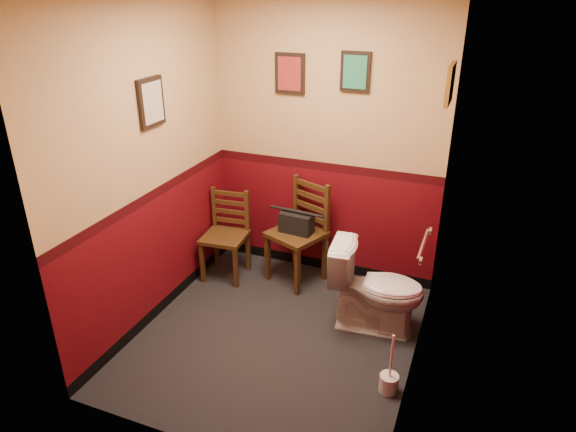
# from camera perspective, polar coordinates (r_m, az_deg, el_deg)

# --- Properties ---
(floor) EXTENTS (2.20, 2.40, 0.00)m
(floor) POSITION_cam_1_polar(r_m,az_deg,el_deg) (4.41, -1.23, -13.19)
(floor) COLOR black
(floor) RESTS_ON ground
(wall_back) EXTENTS (2.20, 0.00, 2.70)m
(wall_back) POSITION_cam_1_polar(r_m,az_deg,el_deg) (4.81, 4.22, 8.21)
(wall_back) COLOR #52080F
(wall_back) RESTS_ON ground
(wall_front) EXTENTS (2.20, 0.00, 2.70)m
(wall_front) POSITION_cam_1_polar(r_m,az_deg,el_deg) (2.78, -11.13, -5.04)
(wall_front) COLOR #52080F
(wall_front) RESTS_ON ground
(wall_left) EXTENTS (0.00, 2.40, 2.70)m
(wall_left) POSITION_cam_1_polar(r_m,az_deg,el_deg) (4.26, -15.22, 5.25)
(wall_left) COLOR #52080F
(wall_left) RESTS_ON ground
(wall_right) EXTENTS (0.00, 2.40, 2.70)m
(wall_right) POSITION_cam_1_polar(r_m,az_deg,el_deg) (3.49, 15.48, 0.86)
(wall_right) COLOR #52080F
(wall_right) RESTS_ON ground
(grab_bar) EXTENTS (0.05, 0.56, 0.06)m
(grab_bar) POSITION_cam_1_polar(r_m,az_deg,el_deg) (3.88, 14.85, -3.09)
(grab_bar) COLOR silver
(grab_bar) RESTS_ON wall_right
(framed_print_back_a) EXTENTS (0.28, 0.04, 0.36)m
(framed_print_back_a) POSITION_cam_1_polar(r_m,az_deg,el_deg) (4.77, 0.21, 15.54)
(framed_print_back_a) COLOR black
(framed_print_back_a) RESTS_ON wall_back
(framed_print_back_b) EXTENTS (0.26, 0.04, 0.34)m
(framed_print_back_b) POSITION_cam_1_polar(r_m,az_deg,el_deg) (4.58, 7.49, 15.60)
(framed_print_back_b) COLOR black
(framed_print_back_b) RESTS_ON wall_back
(framed_print_left) EXTENTS (0.04, 0.30, 0.38)m
(framed_print_left) POSITION_cam_1_polar(r_m,az_deg,el_deg) (4.20, -14.95, 12.10)
(framed_print_left) COLOR black
(framed_print_left) RESTS_ON wall_left
(framed_print_right) EXTENTS (0.04, 0.34, 0.28)m
(framed_print_right) POSITION_cam_1_polar(r_m,az_deg,el_deg) (3.87, 17.54, 13.82)
(framed_print_right) COLOR olive
(framed_print_right) RESTS_ON wall_right
(toilet) EXTENTS (0.82, 0.51, 0.77)m
(toilet) POSITION_cam_1_polar(r_m,az_deg,el_deg) (4.36, 9.80, -7.96)
(toilet) COLOR white
(toilet) RESTS_ON floor
(toilet_brush) EXTENTS (0.14, 0.14, 0.49)m
(toilet_brush) POSITION_cam_1_polar(r_m,az_deg,el_deg) (3.94, 11.15, -17.65)
(toilet_brush) COLOR silver
(toilet_brush) RESTS_ON floor
(chair_left) EXTENTS (0.44, 0.44, 0.87)m
(chair_left) POSITION_cam_1_polar(r_m,az_deg,el_deg) (5.08, -6.88, -2.11)
(chair_left) COLOR #4D3217
(chair_left) RESTS_ON floor
(chair_right) EXTENTS (0.60, 0.60, 0.99)m
(chair_right) POSITION_cam_1_polar(r_m,az_deg,el_deg) (4.95, 1.30, -1.84)
(chair_right) COLOR #4D3217
(chair_right) RESTS_ON floor
(handbag) EXTENTS (0.33, 0.18, 0.23)m
(handbag) POSITION_cam_1_polar(r_m,az_deg,el_deg) (4.86, 0.96, -0.74)
(handbag) COLOR black
(handbag) RESTS_ON chair_right
(tp_stack) EXTENTS (0.24, 0.15, 0.32)m
(tp_stack) POSITION_cam_1_polar(r_m,az_deg,el_deg) (5.14, 5.54, -5.50)
(tp_stack) COLOR silver
(tp_stack) RESTS_ON floor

